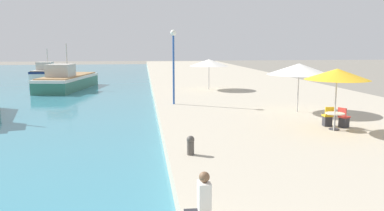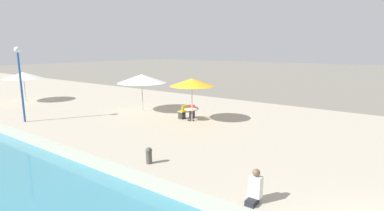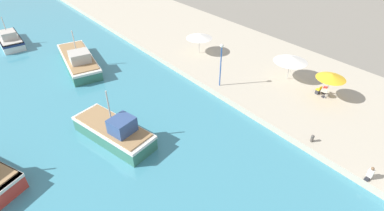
{
  "view_description": "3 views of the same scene",
  "coord_description": "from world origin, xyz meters",
  "px_view_note": "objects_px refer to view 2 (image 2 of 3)",
  "views": [
    {
      "loc": [
        -0.76,
        -3.3,
        4.3
      ],
      "look_at": [
        1.5,
        14.1,
        1.46
      ],
      "focal_mm": 35.0,
      "sensor_mm": 36.0,
      "label": 1
    },
    {
      "loc": [
        -7.22,
        0.75,
        5.13
      ],
      "look_at": [
        7.31,
        11.48,
        1.66
      ],
      "focal_mm": 28.0,
      "sensor_mm": 36.0,
      "label": 2
    },
    {
      "loc": [
        -17.99,
        0.85,
        16.61
      ],
      "look_at": [
        -4.0,
        18.0,
        1.26
      ],
      "focal_mm": 28.0,
      "sensor_mm": 36.0,
      "label": 3
    }
  ],
  "objects_px": {
    "person_at_quay": "(255,188)",
    "cafe_chair_left": "(182,114)",
    "cafe_table": "(191,112)",
    "mooring_bollard": "(149,155)",
    "cafe_umbrella_pink": "(192,82)",
    "lamppost": "(20,72)",
    "cafe_umbrella_white": "(142,79)",
    "cafe_umbrella_striped": "(23,75)",
    "cafe_chair_right": "(192,113)"
  },
  "relations": [
    {
      "from": "person_at_quay",
      "to": "cafe_chair_left",
      "type": "bearing_deg",
      "value": 49.59
    },
    {
      "from": "person_at_quay",
      "to": "cafe_table",
      "type": "bearing_deg",
      "value": 47.21
    },
    {
      "from": "cafe_chair_left",
      "to": "person_at_quay",
      "type": "xyz_separation_m",
      "value": [
        -7.06,
        -8.29,
        0.13
      ]
    },
    {
      "from": "mooring_bollard",
      "to": "cafe_umbrella_pink",
      "type": "bearing_deg",
      "value": 22.65
    },
    {
      "from": "cafe_table",
      "to": "lamppost",
      "type": "relative_size",
      "value": 0.18
    },
    {
      "from": "cafe_umbrella_pink",
      "to": "cafe_chair_left",
      "type": "distance_m",
      "value": 2.3
    },
    {
      "from": "cafe_umbrella_pink",
      "to": "mooring_bollard",
      "type": "distance_m",
      "value": 7.4
    },
    {
      "from": "cafe_table",
      "to": "cafe_chair_left",
      "type": "bearing_deg",
      "value": 85.83
    },
    {
      "from": "person_at_quay",
      "to": "cafe_umbrella_white",
      "type": "bearing_deg",
      "value": 59.04
    },
    {
      "from": "cafe_umbrella_striped",
      "to": "person_at_quay",
      "type": "bearing_deg",
      "value": -100.3
    },
    {
      "from": "mooring_bollard",
      "to": "cafe_umbrella_white",
      "type": "bearing_deg",
      "value": 47.02
    },
    {
      "from": "cafe_chair_right",
      "to": "person_at_quay",
      "type": "distance_m",
      "value": 11.01
    },
    {
      "from": "cafe_table",
      "to": "lamppost",
      "type": "bearing_deg",
      "value": 128.22
    },
    {
      "from": "cafe_umbrella_pink",
      "to": "cafe_table",
      "type": "bearing_deg",
      "value": 58.93
    },
    {
      "from": "cafe_table",
      "to": "cafe_chair_left",
      "type": "xyz_separation_m",
      "value": [
        0.05,
        0.72,
        -0.21
      ]
    },
    {
      "from": "lamppost",
      "to": "cafe_umbrella_pink",
      "type": "bearing_deg",
      "value": -52.92
    },
    {
      "from": "mooring_bollard",
      "to": "lamppost",
      "type": "distance_m",
      "value": 11.32
    },
    {
      "from": "cafe_umbrella_pink",
      "to": "lamppost",
      "type": "height_order",
      "value": "lamppost"
    },
    {
      "from": "cafe_umbrella_pink",
      "to": "cafe_chair_right",
      "type": "xyz_separation_m",
      "value": [
        0.74,
        0.54,
        -2.11
      ]
    },
    {
      "from": "cafe_table",
      "to": "mooring_bollard",
      "type": "xyz_separation_m",
      "value": [
        -6.67,
        -2.92,
        -0.18
      ]
    },
    {
      "from": "cafe_chair_right",
      "to": "mooring_bollard",
      "type": "height_order",
      "value": "cafe_chair_right"
    },
    {
      "from": "cafe_chair_right",
      "to": "mooring_bollard",
      "type": "bearing_deg",
      "value": -95.32
    },
    {
      "from": "cafe_umbrella_striped",
      "to": "cafe_chair_right",
      "type": "distance_m",
      "value": 15.64
    },
    {
      "from": "cafe_chair_right",
      "to": "person_at_quay",
      "type": "xyz_separation_m",
      "value": [
        -7.64,
        -7.93,
        0.13
      ]
    },
    {
      "from": "cafe_umbrella_striped",
      "to": "cafe_chair_left",
      "type": "distance_m",
      "value": 15.16
    },
    {
      "from": "cafe_umbrella_striped",
      "to": "cafe_chair_left",
      "type": "height_order",
      "value": "cafe_umbrella_striped"
    },
    {
      "from": "cafe_chair_left",
      "to": "mooring_bollard",
      "type": "relative_size",
      "value": 1.39
    },
    {
      "from": "cafe_umbrella_pink",
      "to": "cafe_umbrella_striped",
      "type": "bearing_deg",
      "value": 99.78
    },
    {
      "from": "cafe_umbrella_striped",
      "to": "cafe_chair_right",
      "type": "relative_size",
      "value": 3.5
    },
    {
      "from": "cafe_umbrella_pink",
      "to": "cafe_umbrella_white",
      "type": "xyz_separation_m",
      "value": [
        0.32,
        4.65,
        -0.08
      ]
    },
    {
      "from": "cafe_umbrella_white",
      "to": "mooring_bollard",
      "type": "height_order",
      "value": "cafe_umbrella_white"
    },
    {
      "from": "cafe_umbrella_striped",
      "to": "lamppost",
      "type": "relative_size",
      "value": 0.7
    },
    {
      "from": "cafe_umbrella_pink",
      "to": "cafe_umbrella_striped",
      "type": "height_order",
      "value": "cafe_umbrella_pink"
    },
    {
      "from": "mooring_bollard",
      "to": "cafe_chair_right",
      "type": "bearing_deg",
      "value": 24.2
    },
    {
      "from": "cafe_chair_left",
      "to": "cafe_umbrella_pink",
      "type": "bearing_deg",
      "value": -96.17
    },
    {
      "from": "cafe_umbrella_white",
      "to": "cafe_table",
      "type": "bearing_deg",
      "value": -92.68
    },
    {
      "from": "cafe_umbrella_striped",
      "to": "person_at_quay",
      "type": "distance_m",
      "value": 23.51
    },
    {
      "from": "cafe_umbrella_striped",
      "to": "cafe_umbrella_pink",
      "type": "bearing_deg",
      "value": -80.22
    },
    {
      "from": "mooring_bollard",
      "to": "cafe_table",
      "type": "bearing_deg",
      "value": 23.67
    },
    {
      "from": "person_at_quay",
      "to": "cafe_umbrella_pink",
      "type": "bearing_deg",
      "value": 46.96
    },
    {
      "from": "lamppost",
      "to": "cafe_umbrella_striped",
      "type": "bearing_deg",
      "value": 64.65
    },
    {
      "from": "cafe_umbrella_pink",
      "to": "lamppost",
      "type": "distance_m",
      "value": 10.35
    },
    {
      "from": "cafe_chair_right",
      "to": "person_at_quay",
      "type": "relative_size",
      "value": 0.89
    },
    {
      "from": "cafe_chair_right",
      "to": "cafe_umbrella_pink",
      "type": "bearing_deg",
      "value": -83.27
    },
    {
      "from": "cafe_table",
      "to": "lamppost",
      "type": "height_order",
      "value": "lamppost"
    },
    {
      "from": "cafe_umbrella_pink",
      "to": "cafe_umbrella_white",
      "type": "distance_m",
      "value": 4.66
    },
    {
      "from": "cafe_chair_right",
      "to": "person_at_quay",
      "type": "height_order",
      "value": "person_at_quay"
    },
    {
      "from": "cafe_umbrella_striped",
      "to": "lamppost",
      "type": "xyz_separation_m",
      "value": [
        -3.53,
        -7.44,
        0.89
      ]
    },
    {
      "from": "mooring_bollard",
      "to": "lamppost",
      "type": "height_order",
      "value": "lamppost"
    },
    {
      "from": "cafe_umbrella_white",
      "to": "lamppost",
      "type": "distance_m",
      "value": 7.51
    }
  ]
}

